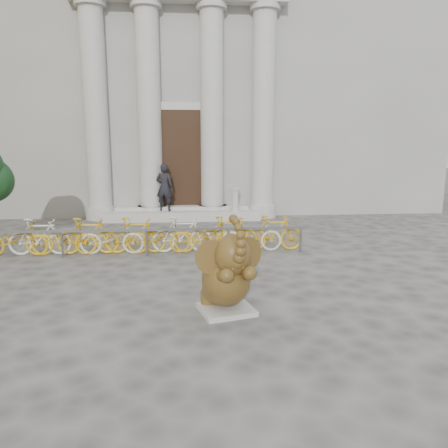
{
  "coord_description": "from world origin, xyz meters",
  "views": [
    {
      "loc": [
        0.26,
        -7.5,
        3.02
      ],
      "look_at": [
        1.07,
        2.54,
        1.1
      ],
      "focal_mm": 35.0,
      "sensor_mm": 36.0,
      "label": 1
    }
  ],
  "objects": [
    {
      "name": "bike_rack",
      "position": [
        -0.9,
        4.23,
        0.5
      ],
      "size": [
        8.79,
        0.53,
        1.0
      ],
      "color": "slate",
      "rests_on": "ground"
    },
    {
      "name": "classical_building",
      "position": [
        0.0,
        14.93,
        5.98
      ],
      "size": [
        22.0,
        10.7,
        12.0
      ],
      "color": "gray",
      "rests_on": "ground"
    },
    {
      "name": "pedestrian",
      "position": [
        -0.67,
        9.34,
        1.27
      ],
      "size": [
        0.75,
        0.58,
        1.82
      ],
      "primitive_type": "imported",
      "rotation": [
        0.0,
        0.0,
        2.91
      ],
      "color": "black",
      "rests_on": "entrance_steps"
    },
    {
      "name": "balustrade_post",
      "position": [
        2.04,
        9.1,
        0.78
      ],
      "size": [
        0.37,
        0.37,
        0.91
      ],
      "color": "#A8A59E",
      "rests_on": "entrance_steps"
    },
    {
      "name": "entrance_steps",
      "position": [
        0.0,
        9.4,
        0.18
      ],
      "size": [
        6.0,
        1.2,
        0.36
      ],
      "primitive_type": "cube",
      "color": "#A8A59E",
      "rests_on": "ground"
    },
    {
      "name": "ground",
      "position": [
        0.0,
        0.0,
        0.0
      ],
      "size": [
        80.0,
        80.0,
        0.0
      ],
      "primitive_type": "plane",
      "color": "#474442",
      "rests_on": "ground"
    },
    {
      "name": "elephant_statue",
      "position": [
        0.91,
        -0.15,
        0.66
      ],
      "size": [
        1.19,
        1.43,
        1.82
      ],
      "rotation": [
        0.0,
        0.0,
        0.26
      ],
      "color": "#A8A59E",
      "rests_on": "ground"
    }
  ]
}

